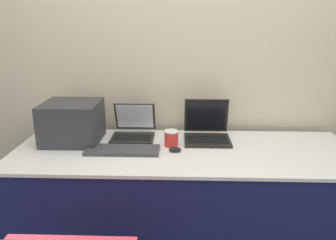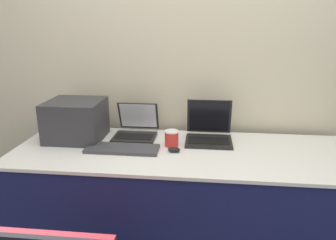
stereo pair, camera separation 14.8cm
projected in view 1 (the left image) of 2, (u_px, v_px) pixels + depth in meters
wall_back at (185, 58)px, 2.34m from camera, size 8.00×0.05×2.60m
table at (184, 205)px, 2.15m from camera, size 2.13×0.75×0.78m
printer at (72, 121)px, 2.15m from camera, size 0.36×0.34×0.26m
laptop_left at (133, 130)px, 2.25m from camera, size 0.29×0.30×0.22m
laptop_right at (207, 131)px, 2.21m from camera, size 0.30×0.30×0.26m
external_keyboard at (123, 150)px, 2.01m from camera, size 0.45×0.17×0.02m
coffee_cup at (171, 138)px, 2.09m from camera, size 0.09×0.09×0.10m
mouse at (175, 149)px, 2.00m from camera, size 0.08×0.05×0.03m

